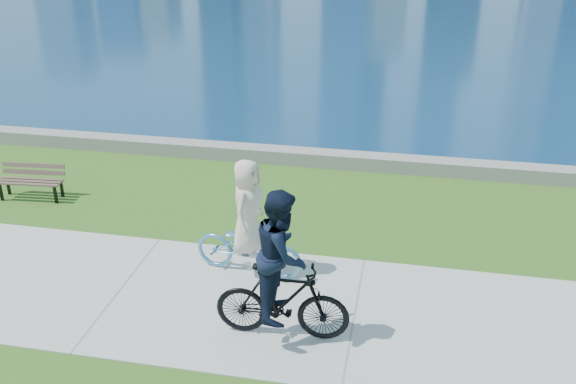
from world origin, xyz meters
name	(u,v)px	position (x,y,z in m)	size (l,w,h in m)	color
ground	(121,289)	(0.00, 0.00, 0.00)	(320.00, 320.00, 0.00)	#2C5616
concrete_path	(121,289)	(0.00, 0.00, 0.01)	(80.00, 3.50, 0.02)	#ABABA6
seawall	(223,151)	(0.00, 6.20, 0.17)	(90.00, 0.50, 0.35)	gray
park_bench	(31,178)	(-3.47, 3.08, 0.45)	(1.47, 0.61, 0.74)	black
cyclist_woman	(248,232)	(2.02, 0.95, 0.82)	(0.92, 2.03, 2.14)	#4F8FC0
cyclist_man	(282,278)	(2.97, -0.71, 1.04)	(0.78, 2.05, 2.43)	black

